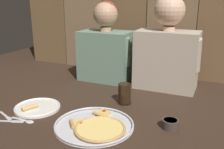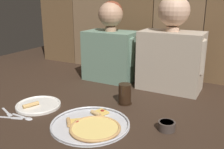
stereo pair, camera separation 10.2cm
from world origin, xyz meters
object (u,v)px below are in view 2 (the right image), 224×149
at_px(drinking_glass, 125,94).
at_px(dipping_bowl, 167,125).
at_px(diner_left, 111,46).
at_px(dinner_plate, 38,105).
at_px(diner_right, 171,47).
at_px(pizza_tray, 92,125).

height_order(drinking_glass, dipping_bowl, drinking_glass).
relative_size(dipping_bowl, diner_left, 0.14).
bearing_deg(dipping_bowl, diner_left, 137.28).
height_order(dipping_bowl, diner_left, diner_left).
height_order(dinner_plate, diner_right, diner_right).
distance_m(pizza_tray, drinking_glass, 0.33).
xyz_separation_m(pizza_tray, diner_left, (-0.27, 0.69, 0.24)).
xyz_separation_m(pizza_tray, dinner_plate, (-0.39, 0.05, -0.00)).
relative_size(pizza_tray, diner_right, 0.62).
bearing_deg(dipping_bowl, diner_right, 105.25).
distance_m(dinner_plate, diner_right, 0.89).
height_order(drinking_glass, diner_right, diner_right).
height_order(pizza_tray, dinner_plate, dinner_plate).
bearing_deg(drinking_glass, diner_left, 128.71).
height_order(drinking_glass, diner_left, diner_left).
xyz_separation_m(pizza_tray, dipping_bowl, (0.32, 0.14, 0.01)).
bearing_deg(dinner_plate, diner_left, 79.25).
bearing_deg(dinner_plate, diner_right, 48.34).
xyz_separation_m(dinner_plate, drinking_glass, (0.41, 0.27, 0.05)).
bearing_deg(pizza_tray, dipping_bowl, 23.52).
bearing_deg(pizza_tray, drinking_glass, 86.90).
distance_m(drinking_glass, diner_left, 0.50).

